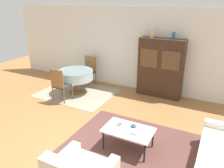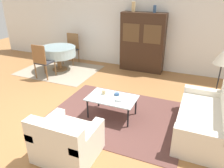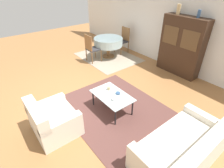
% 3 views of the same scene
% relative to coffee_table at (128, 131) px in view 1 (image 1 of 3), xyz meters
% --- Properties ---
extents(ground_plane, '(14.00, 14.00, 0.00)m').
position_rel_coffee_table_xyz_m(ground_plane, '(-1.05, -0.46, -0.41)').
color(ground_plane, '#9E6B3D').
extents(wall_back, '(10.00, 0.06, 2.70)m').
position_rel_coffee_table_xyz_m(wall_back, '(-1.05, 3.17, 0.94)').
color(wall_back, white).
rests_on(wall_back, ground_plane).
extents(area_rug, '(2.78, 2.18, 0.01)m').
position_rel_coffee_table_xyz_m(area_rug, '(0.09, 0.07, -0.40)').
color(area_rug, brown).
rests_on(area_rug, ground_plane).
extents(dining_rug, '(2.36, 1.84, 0.01)m').
position_rel_coffee_table_xyz_m(dining_rug, '(-2.63, 1.85, -0.40)').
color(dining_rug, gray).
rests_on(dining_rug, ground_plane).
extents(coffee_table, '(1.00, 0.63, 0.44)m').
position_rel_coffee_table_xyz_m(coffee_table, '(0.00, 0.00, 0.00)').
color(coffee_table, black).
rests_on(coffee_table, area_rug).
extents(display_cabinet, '(1.36, 0.40, 1.81)m').
position_rel_coffee_table_xyz_m(display_cabinet, '(-0.20, 2.92, 0.50)').
color(display_cabinet, '#382316').
rests_on(display_cabinet, ground_plane).
extents(dining_table, '(1.11, 1.11, 0.75)m').
position_rel_coffee_table_xyz_m(dining_table, '(-2.67, 1.91, 0.20)').
color(dining_table, brown).
rests_on(dining_table, dining_rug).
extents(dining_chair_near, '(0.44, 0.44, 1.02)m').
position_rel_coffee_table_xyz_m(dining_chair_near, '(-2.67, 1.13, 0.17)').
color(dining_chair_near, brown).
rests_on(dining_chair_near, dining_rug).
extents(dining_chair_far, '(0.44, 0.44, 1.02)m').
position_rel_coffee_table_xyz_m(dining_chair_far, '(-2.67, 2.69, 0.17)').
color(dining_chair_far, brown).
rests_on(dining_chair_far, dining_rug).
extents(cup, '(0.08, 0.08, 0.09)m').
position_rel_coffee_table_xyz_m(cup, '(-0.22, 0.08, 0.09)').
color(cup, tan).
rests_on(cup, coffee_table).
extents(bowl, '(0.15, 0.15, 0.05)m').
position_rel_coffee_table_xyz_m(bowl, '(0.18, -0.06, 0.07)').
color(bowl, white).
rests_on(bowl, coffee_table).
extents(bowl_small, '(0.11, 0.11, 0.04)m').
position_rel_coffee_table_xyz_m(bowl_small, '(0.05, 0.14, 0.06)').
color(bowl_small, '#33517A').
rests_on(bowl_small, coffee_table).
extents(vase_tall, '(0.11, 0.11, 0.28)m').
position_rel_coffee_table_xyz_m(vase_tall, '(-0.54, 2.92, 1.55)').
color(vase_tall, tan).
rests_on(vase_tall, display_cabinet).
extents(vase_short, '(0.09, 0.09, 0.21)m').
position_rel_coffee_table_xyz_m(vase_short, '(0.10, 2.92, 1.51)').
color(vase_short, '#33517A').
rests_on(vase_short, display_cabinet).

